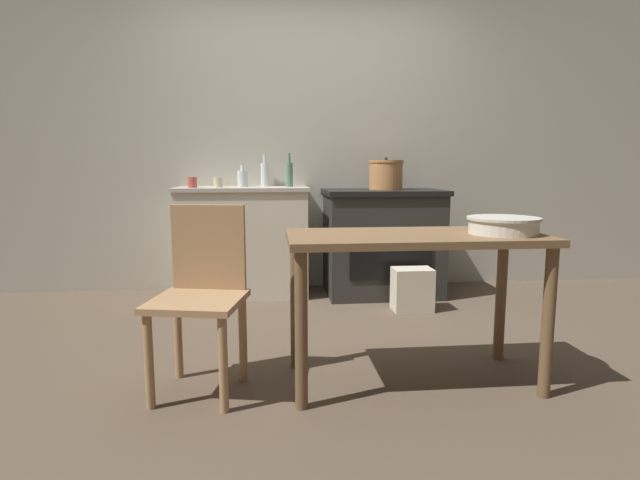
{
  "coord_description": "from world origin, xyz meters",
  "views": [
    {
      "loc": [
        -0.32,
        -2.79,
        1.04
      ],
      "look_at": [
        0.0,
        0.4,
        0.58
      ],
      "focal_mm": 28.0,
      "sensor_mm": 36.0,
      "label": 1
    }
  ],
  "objects_px": {
    "mixing_bowl_large": "(503,224)",
    "bottle_far_left": "(243,178)",
    "bottle_left": "(289,174)",
    "stove": "(382,242)",
    "stock_pot": "(386,175)",
    "work_table": "(414,258)",
    "chair": "(202,291)",
    "flour_sack": "(412,289)",
    "cup_center_left": "(218,182)",
    "bottle_mid_left": "(265,174)",
    "cup_center": "(192,182)"
  },
  "relations": [
    {
      "from": "stock_pot",
      "to": "bottle_far_left",
      "type": "relative_size",
      "value": 1.58
    },
    {
      "from": "chair",
      "to": "mixing_bowl_large",
      "type": "height_order",
      "value": "chair"
    },
    {
      "from": "flour_sack",
      "to": "stock_pot",
      "type": "relative_size",
      "value": 1.11
    },
    {
      "from": "work_table",
      "to": "stock_pot",
      "type": "distance_m",
      "value": 1.81
    },
    {
      "from": "stock_pot",
      "to": "cup_center_left",
      "type": "xyz_separation_m",
      "value": [
        -1.36,
        0.0,
        -0.06
      ]
    },
    {
      "from": "flour_sack",
      "to": "stove",
      "type": "bearing_deg",
      "value": 102.01
    },
    {
      "from": "cup_center",
      "to": "stove",
      "type": "bearing_deg",
      "value": 1.22
    },
    {
      "from": "stove",
      "to": "mixing_bowl_large",
      "type": "relative_size",
      "value": 2.84
    },
    {
      "from": "chair",
      "to": "flour_sack",
      "type": "distance_m",
      "value": 1.83
    },
    {
      "from": "work_table",
      "to": "bottle_mid_left",
      "type": "bearing_deg",
      "value": 109.96
    },
    {
      "from": "chair",
      "to": "flour_sack",
      "type": "bearing_deg",
      "value": 52.54
    },
    {
      "from": "bottle_left",
      "to": "cup_center_left",
      "type": "bearing_deg",
      "value": -170.55
    },
    {
      "from": "mixing_bowl_large",
      "to": "bottle_left",
      "type": "distance_m",
      "value": 2.13
    },
    {
      "from": "bottle_mid_left",
      "to": "cup_center",
      "type": "bearing_deg",
      "value": -153.02
    },
    {
      "from": "mixing_bowl_large",
      "to": "cup_center_left",
      "type": "distance_m",
      "value": 2.35
    },
    {
      "from": "stove",
      "to": "work_table",
      "type": "distance_m",
      "value": 1.76
    },
    {
      "from": "stove",
      "to": "bottle_mid_left",
      "type": "distance_m",
      "value": 1.14
    },
    {
      "from": "mixing_bowl_large",
      "to": "bottle_mid_left",
      "type": "height_order",
      "value": "bottle_mid_left"
    },
    {
      "from": "stove",
      "to": "chair",
      "type": "bearing_deg",
      "value": -126.1
    },
    {
      "from": "cup_center",
      "to": "cup_center_left",
      "type": "bearing_deg",
      "value": 14.11
    },
    {
      "from": "stove",
      "to": "work_table",
      "type": "relative_size",
      "value": 0.79
    },
    {
      "from": "stove",
      "to": "stock_pot",
      "type": "distance_m",
      "value": 0.55
    },
    {
      "from": "stove",
      "to": "work_table",
      "type": "xyz_separation_m",
      "value": [
        -0.24,
        -1.74,
        0.18
      ]
    },
    {
      "from": "stock_pot",
      "to": "bottle_mid_left",
      "type": "relative_size",
      "value": 1.07
    },
    {
      "from": "stock_pot",
      "to": "bottle_far_left",
      "type": "distance_m",
      "value": 1.18
    },
    {
      "from": "bottle_far_left",
      "to": "bottle_mid_left",
      "type": "height_order",
      "value": "bottle_mid_left"
    },
    {
      "from": "bottle_mid_left",
      "to": "work_table",
      "type": "bearing_deg",
      "value": -70.04
    },
    {
      "from": "bottle_far_left",
      "to": "chair",
      "type": "bearing_deg",
      "value": -93.17
    },
    {
      "from": "flour_sack",
      "to": "stock_pot",
      "type": "xyz_separation_m",
      "value": [
        -0.09,
        0.54,
        0.83
      ]
    },
    {
      "from": "chair",
      "to": "bottle_mid_left",
      "type": "distance_m",
      "value": 2.05
    },
    {
      "from": "work_table",
      "to": "chair",
      "type": "distance_m",
      "value": 1.02
    },
    {
      "from": "work_table",
      "to": "cup_center_left",
      "type": "distance_m",
      "value": 2.09
    },
    {
      "from": "bottle_far_left",
      "to": "cup_center_left",
      "type": "distance_m",
      "value": 0.22
    },
    {
      "from": "chair",
      "to": "cup_center_left",
      "type": "xyz_separation_m",
      "value": [
        -0.08,
        1.72,
        0.46
      ]
    },
    {
      "from": "bottle_far_left",
      "to": "work_table",
      "type": "bearing_deg",
      "value": -64.21
    },
    {
      "from": "bottle_mid_left",
      "to": "cup_center",
      "type": "relative_size",
      "value": 3.21
    },
    {
      "from": "chair",
      "to": "cup_center_left",
      "type": "relative_size",
      "value": 11.12
    },
    {
      "from": "stock_pot",
      "to": "bottle_far_left",
      "type": "height_order",
      "value": "stock_pot"
    },
    {
      "from": "chair",
      "to": "mixing_bowl_large",
      "type": "bearing_deg",
      "value": 8.48
    },
    {
      "from": "mixing_bowl_large",
      "to": "bottle_left",
      "type": "relative_size",
      "value": 1.24
    },
    {
      "from": "bottle_left",
      "to": "bottle_mid_left",
      "type": "bearing_deg",
      "value": 144.49
    },
    {
      "from": "mixing_bowl_large",
      "to": "bottle_far_left",
      "type": "bearing_deg",
      "value": 124.42
    },
    {
      "from": "flour_sack",
      "to": "mixing_bowl_large",
      "type": "relative_size",
      "value": 0.93
    },
    {
      "from": "work_table",
      "to": "bottle_left",
      "type": "distance_m",
      "value": 1.96
    },
    {
      "from": "chair",
      "to": "flour_sack",
      "type": "height_order",
      "value": "chair"
    },
    {
      "from": "cup_center_left",
      "to": "stove",
      "type": "bearing_deg",
      "value": -0.7
    },
    {
      "from": "stove",
      "to": "mixing_bowl_large",
      "type": "xyz_separation_m",
      "value": [
        0.17,
        -1.79,
        0.34
      ]
    },
    {
      "from": "flour_sack",
      "to": "cup_center_left",
      "type": "height_order",
      "value": "cup_center_left"
    },
    {
      "from": "chair",
      "to": "mixing_bowl_large",
      "type": "relative_size",
      "value": 2.57
    },
    {
      "from": "bottle_left",
      "to": "bottle_mid_left",
      "type": "height_order",
      "value": "bottle_left"
    }
  ]
}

